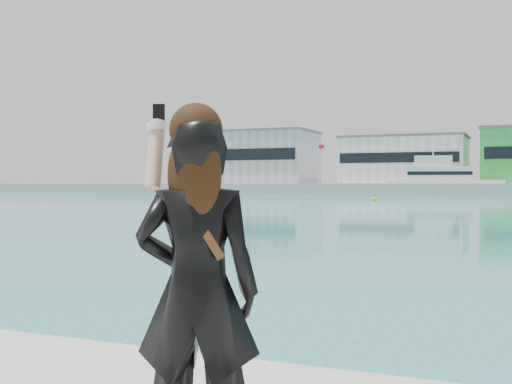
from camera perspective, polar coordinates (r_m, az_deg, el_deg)
warehouse_grey_left at (r=142.98m, az=-0.10°, el=3.10°), size 26.52×16.36×11.50m
warehouse_white at (r=133.46m, az=13.06°, el=2.81°), size 24.48×15.35×9.50m
flagpole_left at (r=130.45m, az=5.62°, el=2.78°), size 1.28×0.16×8.00m
motor_yacht at (r=118.85m, az=16.22°, el=1.01°), size 20.01×8.28×9.06m
buoy_far at (r=75.94m, az=10.45°, el=-0.77°), size 0.50×0.50×0.50m
woman at (r=3.01m, az=-5.30°, el=-7.84°), size 0.68×0.55×1.70m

